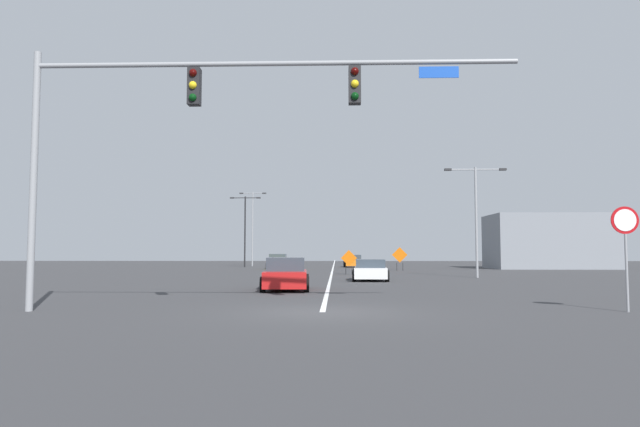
{
  "coord_description": "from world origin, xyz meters",
  "views": [
    {
      "loc": [
        0.39,
        -15.49,
        1.63
      ],
      "look_at": [
        -0.92,
        28.9,
        4.67
      ],
      "focal_mm": 31.77,
      "sensor_mm": 36.0,
      "label": 1
    }
  ],
  "objects_px": {
    "traffic_signal_assembly": "(194,111)",
    "construction_sign_left_shoulder": "(400,256)",
    "car_orange_passing": "(353,261)",
    "car_red_approaching": "(286,274)",
    "car_white_distant": "(370,270)",
    "construction_sign_median_near": "(349,259)",
    "car_yellow_near": "(278,262)",
    "street_lamp_mid_left": "(253,223)",
    "street_lamp_far_right": "(476,210)",
    "street_lamp_near_left": "(245,225)",
    "stop_sign": "(625,238)"
  },
  "relations": [
    {
      "from": "street_lamp_mid_left",
      "to": "car_yellow_near",
      "type": "bearing_deg",
      "value": -68.92
    },
    {
      "from": "street_lamp_far_right",
      "to": "car_orange_passing",
      "type": "distance_m",
      "value": 26.77
    },
    {
      "from": "street_lamp_near_left",
      "to": "construction_sign_median_near",
      "type": "height_order",
      "value": "street_lamp_near_left"
    },
    {
      "from": "street_lamp_mid_left",
      "to": "car_orange_passing",
      "type": "height_order",
      "value": "street_lamp_mid_left"
    },
    {
      "from": "traffic_signal_assembly",
      "to": "street_lamp_near_left",
      "type": "distance_m",
      "value": 46.32
    },
    {
      "from": "traffic_signal_assembly",
      "to": "street_lamp_near_left",
      "type": "bearing_deg",
      "value": 97.49
    },
    {
      "from": "street_lamp_near_left",
      "to": "street_lamp_mid_left",
      "type": "relative_size",
      "value": 0.89
    },
    {
      "from": "stop_sign",
      "to": "construction_sign_left_shoulder",
      "type": "bearing_deg",
      "value": 93.78
    },
    {
      "from": "street_lamp_mid_left",
      "to": "construction_sign_median_near",
      "type": "relative_size",
      "value": 4.87
    },
    {
      "from": "construction_sign_median_near",
      "to": "car_orange_passing",
      "type": "distance_m",
      "value": 20.76
    },
    {
      "from": "traffic_signal_assembly",
      "to": "construction_sign_left_shoulder",
      "type": "relative_size",
      "value": 6.55
    },
    {
      "from": "street_lamp_far_right",
      "to": "car_red_approaching",
      "type": "distance_m",
      "value": 16.84
    },
    {
      "from": "car_white_distant",
      "to": "street_lamp_near_left",
      "type": "bearing_deg",
      "value": 112.65
    },
    {
      "from": "car_yellow_near",
      "to": "car_orange_passing",
      "type": "distance_m",
      "value": 10.14
    },
    {
      "from": "stop_sign",
      "to": "car_yellow_near",
      "type": "relative_size",
      "value": 0.75
    },
    {
      "from": "car_yellow_near",
      "to": "construction_sign_median_near",
      "type": "bearing_deg",
      "value": -64.54
    },
    {
      "from": "car_white_distant",
      "to": "car_red_approaching",
      "type": "bearing_deg",
      "value": -116.6
    },
    {
      "from": "street_lamp_mid_left",
      "to": "stop_sign",
      "type": "bearing_deg",
      "value": -70.48
    },
    {
      "from": "street_lamp_mid_left",
      "to": "car_white_distant",
      "type": "height_order",
      "value": "street_lamp_mid_left"
    },
    {
      "from": "stop_sign",
      "to": "street_lamp_near_left",
      "type": "distance_m",
      "value": 49.09
    },
    {
      "from": "car_yellow_near",
      "to": "car_orange_passing",
      "type": "xyz_separation_m",
      "value": [
        7.55,
        6.77,
        -0.01
      ]
    },
    {
      "from": "street_lamp_mid_left",
      "to": "construction_sign_left_shoulder",
      "type": "height_order",
      "value": "street_lamp_mid_left"
    },
    {
      "from": "street_lamp_far_right",
      "to": "car_red_approaching",
      "type": "bearing_deg",
      "value": -132.82
    },
    {
      "from": "traffic_signal_assembly",
      "to": "car_red_approaching",
      "type": "bearing_deg",
      "value": 78.84
    },
    {
      "from": "traffic_signal_assembly",
      "to": "car_red_approaching",
      "type": "xyz_separation_m",
      "value": [
        1.78,
        9.03,
        -4.92
      ]
    },
    {
      "from": "construction_sign_left_shoulder",
      "to": "car_orange_passing",
      "type": "height_order",
      "value": "construction_sign_left_shoulder"
    },
    {
      "from": "stop_sign",
      "to": "construction_sign_left_shoulder",
      "type": "height_order",
      "value": "stop_sign"
    },
    {
      "from": "construction_sign_median_near",
      "to": "car_yellow_near",
      "type": "xyz_separation_m",
      "value": [
        -6.65,
        13.97,
        -0.45
      ]
    },
    {
      "from": "car_red_approaching",
      "to": "construction_sign_median_near",
      "type": "bearing_deg",
      "value": 79.62
    },
    {
      "from": "traffic_signal_assembly",
      "to": "construction_sign_median_near",
      "type": "bearing_deg",
      "value": 79.35
    },
    {
      "from": "stop_sign",
      "to": "car_white_distant",
      "type": "bearing_deg",
      "value": 109.44
    },
    {
      "from": "construction_sign_median_near",
      "to": "car_orange_passing",
      "type": "xyz_separation_m",
      "value": [
        0.9,
        20.74,
        -0.46
      ]
    },
    {
      "from": "construction_sign_median_near",
      "to": "car_red_approaching",
      "type": "height_order",
      "value": "construction_sign_median_near"
    },
    {
      "from": "car_red_approaching",
      "to": "car_white_distant",
      "type": "bearing_deg",
      "value": 63.4
    },
    {
      "from": "street_lamp_mid_left",
      "to": "traffic_signal_assembly",
      "type": "bearing_deg",
      "value": -83.35
    },
    {
      "from": "street_lamp_mid_left",
      "to": "car_orange_passing",
      "type": "distance_m",
      "value": 13.07
    },
    {
      "from": "street_lamp_far_right",
      "to": "car_white_distant",
      "type": "bearing_deg",
      "value": -151.62
    },
    {
      "from": "street_lamp_mid_left",
      "to": "car_yellow_near",
      "type": "distance_m",
      "value": 12.24
    },
    {
      "from": "construction_sign_left_shoulder",
      "to": "car_white_distant",
      "type": "distance_m",
      "value": 18.38
    },
    {
      "from": "car_white_distant",
      "to": "car_orange_passing",
      "type": "height_order",
      "value": "car_orange_passing"
    },
    {
      "from": "street_lamp_near_left",
      "to": "car_yellow_near",
      "type": "height_order",
      "value": "street_lamp_near_left"
    },
    {
      "from": "construction_sign_left_shoulder",
      "to": "car_orange_passing",
      "type": "xyz_separation_m",
      "value": [
        -3.83,
        11.34,
        -0.66
      ]
    },
    {
      "from": "construction_sign_left_shoulder",
      "to": "car_red_approaching",
      "type": "relative_size",
      "value": 0.49
    },
    {
      "from": "construction_sign_median_near",
      "to": "street_lamp_far_right",
      "type": "bearing_deg",
      "value": -30.6
    },
    {
      "from": "stop_sign",
      "to": "street_lamp_far_right",
      "type": "distance_m",
      "value": 20.95
    },
    {
      "from": "car_white_distant",
      "to": "car_orange_passing",
      "type": "distance_m",
      "value": 29.33
    },
    {
      "from": "construction_sign_left_shoulder",
      "to": "car_orange_passing",
      "type": "distance_m",
      "value": 11.98
    },
    {
      "from": "construction_sign_median_near",
      "to": "construction_sign_left_shoulder",
      "type": "distance_m",
      "value": 10.53
    },
    {
      "from": "car_white_distant",
      "to": "car_red_approaching",
      "type": "height_order",
      "value": "car_red_approaching"
    },
    {
      "from": "stop_sign",
      "to": "car_orange_passing",
      "type": "height_order",
      "value": "stop_sign"
    }
  ]
}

